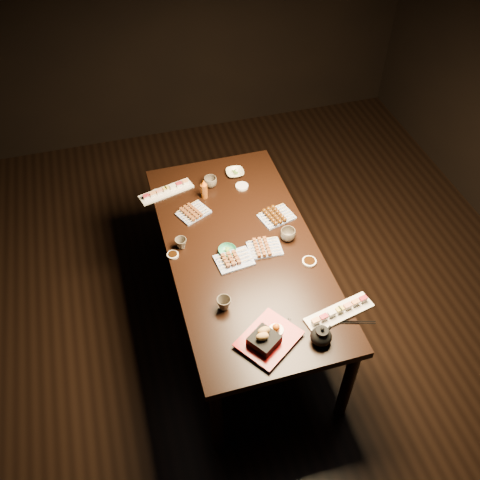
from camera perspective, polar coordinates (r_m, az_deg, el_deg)
name	(u,v)px	position (r m, az deg, el deg)	size (l,w,h in m)	color
ground	(279,321)	(3.86, 4.22, -8.58)	(5.00, 5.00, 0.00)	black
dining_table	(242,286)	(3.56, 0.22, -4.95)	(0.90, 1.80, 0.75)	black
sushi_platter_near	(339,311)	(2.99, 10.56, -7.43)	(0.40, 0.11, 0.05)	white
sushi_platter_far	(166,190)	(3.66, -7.89, 5.33)	(0.37, 0.10, 0.05)	white
yakitori_plate_center	(234,258)	(3.18, -0.64, -1.93)	(0.22, 0.16, 0.06)	#828EB6
yakitori_plate_right	(265,246)	(3.25, 2.66, -0.69)	(0.20, 0.15, 0.05)	#828EB6
yakitori_plate_left	(193,211)	(3.49, -5.01, 3.12)	(0.20, 0.14, 0.05)	#828EB6
tsukune_plate	(277,215)	(3.45, 3.93, 2.72)	(0.21, 0.15, 0.05)	#828EB6
edamame_bowl_green	(227,251)	(3.24, -1.37, -1.17)	(0.11, 0.11, 0.03)	#2E8F66
edamame_bowl_cream	(235,173)	(3.78, -0.54, 7.18)	(0.12, 0.12, 0.03)	beige
tempura_tray	(269,335)	(2.82, 3.12, -10.05)	(0.31, 0.25, 0.11)	black
teacup_near_left	(224,304)	(2.96, -1.73, -6.79)	(0.08, 0.08, 0.08)	#4F473C
teacup_mid_right	(288,235)	(3.31, 5.13, 0.57)	(0.10, 0.10, 0.08)	#4F473C
teacup_far_left	(181,243)	(3.28, -6.32, -0.34)	(0.07, 0.07, 0.07)	#4F473C
teacup_far_right	(210,182)	(3.68, -3.19, 6.21)	(0.09, 0.09, 0.07)	#4F473C
teapot	(321,335)	(2.85, 8.67, -9.96)	(0.14, 0.14, 0.11)	black
condiment_bottle	(204,189)	(3.57, -3.86, 5.46)	(0.05, 0.05, 0.14)	brown
sauce_dish_west	(173,255)	(3.25, -7.18, -1.57)	(0.07, 0.07, 0.01)	white
sauce_dish_east	(242,186)	(3.68, 0.20, 5.75)	(0.09, 0.09, 0.02)	white
sauce_dish_se	(309,262)	(3.22, 7.39, -2.30)	(0.09, 0.09, 0.02)	white
sauce_dish_nw	(157,193)	(3.67, -8.85, 4.97)	(0.08, 0.08, 0.01)	white
chopsticks_near	(280,332)	(2.90, 4.26, -9.79)	(0.22, 0.02, 0.01)	black
chopsticks_se	(355,322)	(2.99, 12.22, -8.57)	(0.22, 0.02, 0.01)	black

